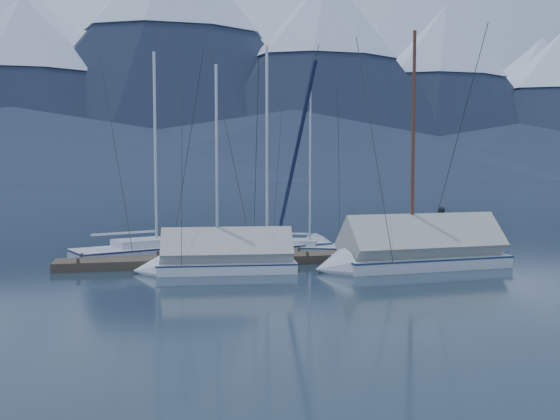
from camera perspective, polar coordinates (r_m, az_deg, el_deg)
The scene contains 10 objects.
ground at distance 23.02m, azimuth 1.08°, elevation -5.80°, with size 1000.00×1000.00×0.00m, color black.
mountain_range at distance 396.44m, azimuth -11.17°, elevation 11.68°, with size 877.00×584.00×150.50m.
dock at distance 24.93m, azimuth 0.00°, elevation -4.80°, with size 18.00×1.50×0.54m.
mooring_posts at distance 24.79m, azimuth -1.13°, elevation -4.29°, with size 15.12×1.52×0.35m.
sailboat_open_left at distance 27.56m, azimuth -10.77°, elevation -3.90°, with size 7.78×4.87×9.99m.
sailboat_open_mid at distance 27.35m, azimuth -0.28°, elevation -3.88°, with size 8.08×4.81×10.33m.
sailboat_open_right at distance 27.45m, azimuth 3.78°, elevation -3.94°, with size 6.40×3.86×8.18m.
sailboat_covered_near at distance 23.95m, azimuth 12.19°, elevation -4.27°, with size 8.07×3.41×10.27m.
sailboat_covered_far at distance 22.65m, azimuth -6.35°, elevation -4.90°, with size 6.25×2.64×8.56m.
person at distance 27.19m, azimuth 15.31°, elevation -1.71°, with size 0.69×0.45×1.90m, color black.
Camera 1 is at (-5.30, -22.07, 3.84)m, focal length 38.00 mm.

